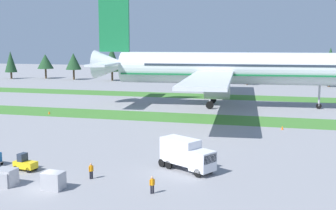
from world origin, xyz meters
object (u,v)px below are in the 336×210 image
uld_container_3 (53,181)px  taxiway_marker_1 (282,128)px  baggage_tug (25,163)px  ground_crew_marshaller (152,184)px  airliner (223,68)px  catering_truck (186,154)px  uld_container_2 (2,179)px  ground_crew_loader (91,170)px  uld_container_0 (6,177)px  taxiway_marker_0 (49,112)px

uld_container_3 → taxiway_marker_1: uld_container_3 is taller
baggage_tug → ground_crew_marshaller: bearing=86.8°
uld_container_3 → taxiway_marker_1: (22.10, 35.84, -0.57)m
airliner → catering_truck: bearing=-1.9°
airliner → uld_container_3: 59.99m
catering_truck → uld_container_2: size_ratio=3.58×
ground_crew_loader → taxiway_marker_1: (19.84, 31.87, -0.64)m
baggage_tug → taxiway_marker_1: baggage_tug is taller
uld_container_0 → ground_crew_loader: bearing=28.6°
baggage_tug → taxiway_marker_0: 38.84m
uld_container_0 → taxiway_marker_0: size_ratio=3.02×
taxiway_marker_0 → catering_truck: bearing=-41.3°
ground_crew_loader → uld_container_3: 4.57m
uld_container_2 → taxiway_marker_1: 45.62m
catering_truck → uld_container_2: (-16.97, -10.03, -1.19)m
ground_crew_loader → airliner: bearing=30.6°
uld_container_2 → ground_crew_loader: bearing=29.8°
airliner → uld_container_3: bearing=-13.5°
airliner → baggage_tug: (-15.54, -53.86, -7.74)m
uld_container_3 → taxiway_marker_1: 42.11m
catering_truck → uld_container_2: 19.75m
taxiway_marker_0 → taxiway_marker_1: bearing=-5.2°
uld_container_0 → uld_container_3: bearing=1.5°
uld_container_0 → airliner: bearing=76.2°
uld_container_0 → baggage_tug: bearing=101.8°
airliner → uld_container_0: airliner is taller
uld_container_2 → baggage_tug: bearing=98.7°
taxiway_marker_0 → baggage_tug: bearing=-64.4°
airliner → taxiway_marker_0: bearing=-64.3°
catering_truck → uld_container_0: size_ratio=3.58×
taxiway_marker_1 → taxiway_marker_0: bearing=174.8°
ground_crew_marshaller → taxiway_marker_1: 36.69m
uld_container_0 → uld_container_2: 0.42m
taxiway_marker_0 → ground_crew_marshaller: bearing=-49.6°
airliner → ground_crew_marshaller: airliner is taller
uld_container_0 → taxiway_marker_1: 45.22m
baggage_tug → uld_container_2: bearing=18.3°
ground_crew_loader → uld_container_0: uld_container_0 is taller
baggage_tug → uld_container_0: (1.06, -5.07, 0.06)m
ground_crew_loader → uld_container_0: bearing=156.5°
catering_truck → uld_container_0: bearing=-29.4°
uld_container_3 → taxiway_marker_0: (-23.12, 39.95, -0.55)m
ground_crew_loader → uld_container_0: size_ratio=0.87×
uld_container_2 → catering_truck: bearing=30.6°
catering_truck → ground_crew_marshaller: (-1.59, -8.31, -1.01)m
uld_container_0 → taxiway_marker_0: 43.88m
baggage_tug → ground_crew_loader: size_ratio=1.60×
catering_truck → taxiway_marker_1: (10.63, 26.29, -1.65)m
ground_crew_marshaller → uld_container_0: uld_container_0 is taller
catering_truck → taxiway_marker_1: size_ratio=11.66×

